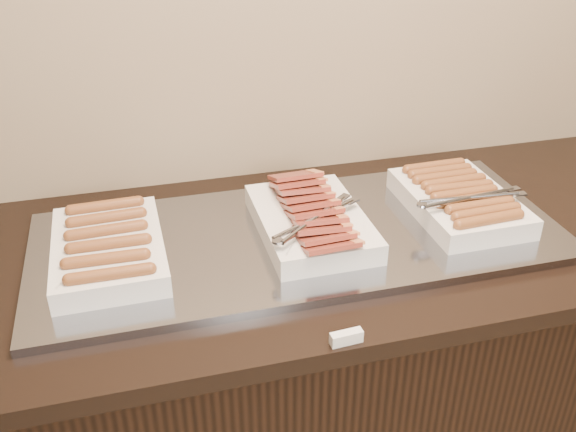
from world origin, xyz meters
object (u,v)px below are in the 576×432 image
(counter, at_px, (297,384))
(warming_tray, at_px, (300,237))
(dish_right, at_px, (460,200))
(dish_center, at_px, (311,219))
(dish_left, at_px, (108,248))

(counter, relative_size, warming_tray, 1.72)
(warming_tray, relative_size, dish_right, 3.50)
(dish_center, xyz_separation_m, dish_right, (0.37, -0.00, -0.00))
(counter, bearing_deg, dish_right, -0.59)
(dish_left, distance_m, dish_center, 0.45)
(warming_tray, bearing_deg, dish_center, -9.12)
(counter, bearing_deg, dish_center, -8.29)
(counter, distance_m, dish_center, 0.50)
(counter, bearing_deg, warming_tray, 0.00)
(dish_center, relative_size, dish_right, 1.08)
(dish_left, bearing_deg, counter, -0.81)
(dish_center, bearing_deg, dish_right, -0.44)
(dish_left, relative_size, dish_right, 1.01)
(dish_right, bearing_deg, warming_tray, 178.93)
(counter, distance_m, dish_left, 0.65)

